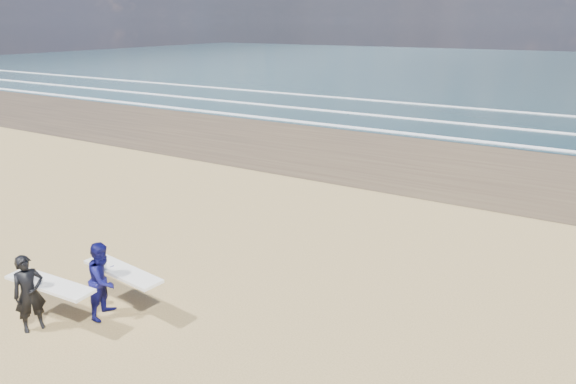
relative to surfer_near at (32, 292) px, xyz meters
The scene contains 2 objects.
surfer_near is the anchor object (origin of this frame).
surfer_far 1.45m from the surfer_near, 53.33° to the left, with size 2.24×1.22×1.73m.
Camera 1 is at (8.79, -5.72, 6.22)m, focal length 32.00 mm.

